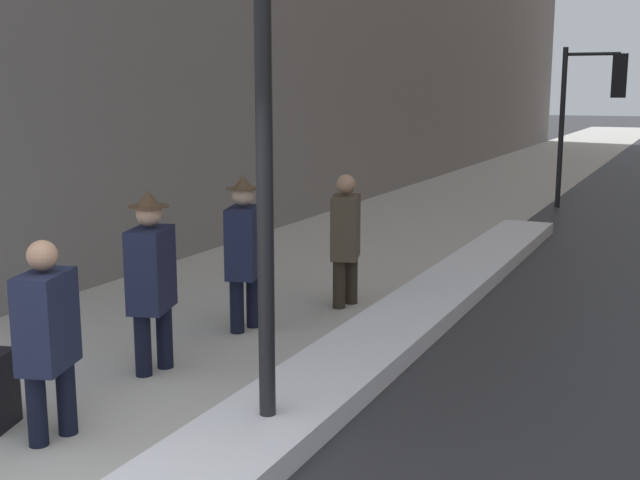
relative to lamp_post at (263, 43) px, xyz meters
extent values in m
cube|color=#B2AFA8|center=(-2.26, 13.28, -2.84)|extent=(4.00, 80.00, 0.01)
cube|color=white|center=(0.00, 3.57, -2.75)|extent=(0.86, 12.26, 0.19)
cylinder|color=black|center=(0.00, 0.00, -0.59)|extent=(0.12, 0.12, 4.50)
cylinder|color=black|center=(-0.04, 13.06, -1.13)|extent=(0.11, 0.11, 3.41)
cylinder|color=black|center=(0.51, 13.10, 0.42)|extent=(1.10, 0.14, 0.07)
cube|color=black|center=(1.06, 13.14, -0.03)|extent=(0.31, 0.22, 0.90)
sphere|color=red|center=(1.05, 13.26, 0.26)|extent=(0.19, 0.19, 0.19)
sphere|color=orange|center=(1.05, 13.26, -0.03)|extent=(0.19, 0.19, 0.19)
sphere|color=green|center=(1.05, 13.26, -0.32)|extent=(0.19, 0.19, 0.19)
cylinder|color=black|center=(-1.37, -0.59, -2.44)|extent=(0.14, 0.14, 0.80)
cylinder|color=black|center=(-1.42, -0.84, -2.44)|extent=(0.14, 0.14, 0.80)
cube|color=#191E38|center=(-1.40, -0.72, -1.93)|extent=(0.41, 0.55, 0.70)
sphere|color=tan|center=(-1.40, -0.72, -1.45)|extent=(0.22, 0.22, 0.22)
cylinder|color=black|center=(-1.59, 0.91, -2.42)|extent=(0.15, 0.15, 0.85)
cylinder|color=black|center=(-1.63, 0.65, -2.42)|extent=(0.15, 0.15, 0.85)
cube|color=#191E38|center=(-1.61, 0.78, -1.88)|extent=(0.44, 0.58, 0.74)
sphere|color=tan|center=(-1.61, 0.78, -1.37)|extent=(0.23, 0.23, 0.23)
cylinder|color=#4C3823|center=(-1.61, 0.78, -1.31)|extent=(0.36, 0.36, 0.01)
cone|color=#4C3823|center=(-1.61, 0.78, -1.24)|extent=(0.22, 0.22, 0.14)
cylinder|color=black|center=(-1.50, 2.37, -2.42)|extent=(0.15, 0.15, 0.85)
cylinder|color=black|center=(-1.55, 2.12, -2.42)|extent=(0.15, 0.15, 0.85)
cube|color=#191E38|center=(-1.53, 2.25, -1.88)|extent=(0.44, 0.58, 0.74)
sphere|color=beige|center=(-1.53, 2.25, -1.37)|extent=(0.23, 0.23, 0.23)
cylinder|color=#4C3823|center=(-1.53, 2.25, -1.31)|extent=(0.36, 0.36, 0.01)
cone|color=#4C3823|center=(-1.53, 2.25, -1.24)|extent=(0.22, 0.22, 0.14)
cube|color=black|center=(-1.63, 2.59, -2.04)|extent=(0.16, 0.24, 0.28)
cylinder|color=#2A241B|center=(-0.93, 3.72, -2.42)|extent=(0.15, 0.15, 0.84)
cylinder|color=#2A241B|center=(-0.98, 3.46, -2.42)|extent=(0.15, 0.15, 0.84)
cube|color=#473D2D|center=(-0.95, 3.59, -1.88)|extent=(0.44, 0.57, 0.74)
sphere|color=tan|center=(-0.95, 3.59, -1.38)|extent=(0.23, 0.23, 0.23)
cube|color=black|center=(-1.06, 3.93, -2.04)|extent=(0.16, 0.24, 0.28)
camera|label=1|loc=(2.73, -4.85, -0.30)|focal=45.00mm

